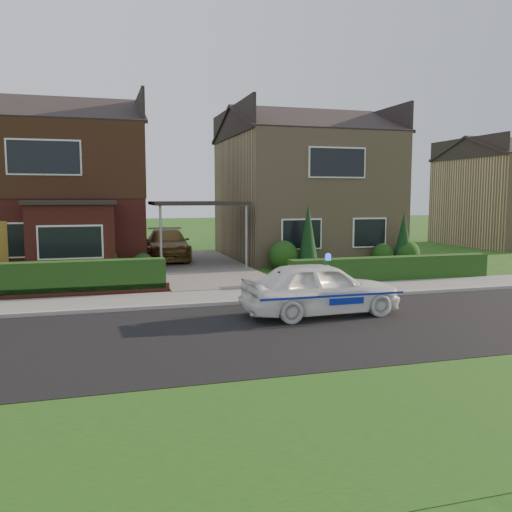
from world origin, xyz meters
name	(u,v)px	position (x,y,z in m)	size (l,w,h in m)	color
ground	(286,330)	(0.00, 0.00, 0.00)	(120.00, 120.00, 0.00)	#174813
road	(286,330)	(0.00, 0.00, 0.00)	(60.00, 6.00, 0.02)	black
kerb	(249,302)	(0.00, 3.05, 0.06)	(60.00, 0.16, 0.12)	#9E9993
sidewalk	(240,296)	(0.00, 4.10, 0.05)	(60.00, 2.00, 0.10)	slate
grass_verge	(406,417)	(0.00, -5.00, 0.00)	(60.00, 4.00, 0.01)	#174813
driveway	(199,266)	(0.00, 11.00, 0.06)	(3.80, 12.00, 0.12)	#666059
house_left	(54,177)	(-5.78, 13.90, 3.81)	(7.50, 9.53, 7.25)	maroon
house_right	(303,182)	(5.80, 13.99, 3.66)	(7.50, 8.06, 7.25)	#987D5D
carport_link	(198,204)	(0.00, 10.95, 2.66)	(3.80, 3.00, 2.77)	black
dwarf_wall	(35,294)	(-5.80, 5.30, 0.18)	(7.70, 0.25, 0.36)	maroon
hedge_left	(36,300)	(-5.80, 5.45, 0.00)	(7.50, 0.55, 0.90)	black
hedge_right	(391,282)	(5.80, 5.35, 0.00)	(7.50, 0.55, 0.80)	black
shrub_left_mid	(99,260)	(-4.00, 9.30, 0.66)	(1.32, 1.32, 1.32)	black
shrub_left_near	(143,264)	(-2.40, 9.60, 0.42)	(0.84, 0.84, 0.84)	black
shrub_right_near	(283,255)	(3.20, 9.40, 0.60)	(1.20, 1.20, 1.20)	black
shrub_right_mid	(383,254)	(7.80, 9.50, 0.48)	(0.96, 0.96, 0.96)	black
shrub_right_far	(407,253)	(8.80, 9.20, 0.54)	(1.08, 1.08, 1.08)	black
conifer_a	(308,238)	(4.20, 9.20, 1.30)	(0.90, 0.90, 2.60)	black
conifer_b	(403,240)	(8.60, 9.20, 1.10)	(0.90, 0.90, 2.20)	black
neighbour_right	(510,202)	(20.00, 16.00, 2.60)	(6.50, 7.00, 5.20)	#987D5D
police_car	(321,289)	(1.36, 1.20, 0.68)	(3.69, 4.09, 1.53)	white
driveway_car	(167,244)	(-1.00, 13.42, 0.80)	(1.92, 4.71, 1.37)	brown
potted_plant_b	(141,280)	(-2.73, 6.00, 0.37)	(0.41, 0.33, 0.75)	gray
potted_plant_c	(23,274)	(-6.46, 8.05, 0.41)	(0.46, 0.46, 0.82)	gray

